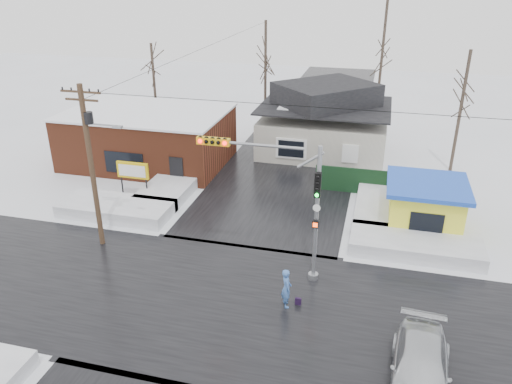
% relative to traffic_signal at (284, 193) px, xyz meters
% --- Properties ---
extents(ground, '(120.00, 120.00, 0.00)m').
position_rel_traffic_signal_xyz_m(ground, '(-2.43, -2.97, -4.54)').
color(ground, white).
rests_on(ground, ground).
extents(road_ns, '(10.00, 120.00, 0.02)m').
position_rel_traffic_signal_xyz_m(road_ns, '(-2.43, -2.97, -4.53)').
color(road_ns, black).
rests_on(road_ns, ground).
extents(road_ew, '(120.00, 10.00, 0.02)m').
position_rel_traffic_signal_xyz_m(road_ew, '(-2.43, -2.97, -4.53)').
color(road_ew, black).
rests_on(road_ew, ground).
extents(snowbank_nw, '(7.00, 3.00, 0.80)m').
position_rel_traffic_signal_xyz_m(snowbank_nw, '(-11.43, 4.03, -4.14)').
color(snowbank_nw, white).
rests_on(snowbank_nw, ground).
extents(snowbank_ne, '(7.00, 3.00, 0.80)m').
position_rel_traffic_signal_xyz_m(snowbank_ne, '(6.57, 4.03, -4.14)').
color(snowbank_ne, white).
rests_on(snowbank_ne, ground).
extents(snowbank_nside_w, '(3.00, 8.00, 0.80)m').
position_rel_traffic_signal_xyz_m(snowbank_nside_w, '(-9.43, 9.03, -4.14)').
color(snowbank_nside_w, white).
rests_on(snowbank_nside_w, ground).
extents(snowbank_nside_e, '(3.00, 8.00, 0.80)m').
position_rel_traffic_signal_xyz_m(snowbank_nside_e, '(4.57, 9.03, -4.14)').
color(snowbank_nside_e, white).
rests_on(snowbank_nside_e, ground).
extents(traffic_signal, '(6.05, 0.68, 7.00)m').
position_rel_traffic_signal_xyz_m(traffic_signal, '(0.00, 0.00, 0.00)').
color(traffic_signal, gray).
rests_on(traffic_signal, ground).
extents(utility_pole, '(3.15, 0.44, 9.00)m').
position_rel_traffic_signal_xyz_m(utility_pole, '(-10.36, 0.53, 0.57)').
color(utility_pole, '#382619').
rests_on(utility_pole, ground).
extents(brick_building, '(12.20, 8.20, 4.12)m').
position_rel_traffic_signal_xyz_m(brick_building, '(-13.43, 13.03, -2.46)').
color(brick_building, brown).
rests_on(brick_building, ground).
extents(marquee_sign, '(2.20, 0.21, 2.55)m').
position_rel_traffic_signal_xyz_m(marquee_sign, '(-11.43, 6.53, -2.62)').
color(marquee_sign, black).
rests_on(marquee_sign, ground).
extents(house, '(10.40, 8.40, 5.76)m').
position_rel_traffic_signal_xyz_m(house, '(-0.43, 19.03, -1.92)').
color(house, beige).
rests_on(house, ground).
extents(kiosk, '(4.60, 4.60, 2.88)m').
position_rel_traffic_signal_xyz_m(kiosk, '(7.07, 7.03, -3.08)').
color(kiosk, '#F5F336').
rests_on(kiosk, ground).
extents(fence, '(8.00, 0.12, 1.80)m').
position_rel_traffic_signal_xyz_m(fence, '(4.07, 11.03, -3.64)').
color(fence, black).
rests_on(fence, ground).
extents(tree_far_left, '(3.00, 3.00, 10.00)m').
position_rel_traffic_signal_xyz_m(tree_far_left, '(-6.43, 23.03, 3.41)').
color(tree_far_left, '#332821').
rests_on(tree_far_left, ground).
extents(tree_far_mid, '(3.00, 3.00, 12.00)m').
position_rel_traffic_signal_xyz_m(tree_far_mid, '(3.57, 25.03, 5.00)').
color(tree_far_mid, '#332821').
rests_on(tree_far_mid, ground).
extents(tree_far_right, '(3.00, 3.00, 9.00)m').
position_rel_traffic_signal_xyz_m(tree_far_right, '(9.57, 17.03, 2.62)').
color(tree_far_right, '#332821').
rests_on(tree_far_right, ground).
extents(tree_far_west, '(3.00, 3.00, 8.00)m').
position_rel_traffic_signal_xyz_m(tree_far_west, '(-16.43, 21.03, 1.82)').
color(tree_far_west, '#332821').
rests_on(tree_far_west, ground).
extents(pedestrian, '(0.69, 0.82, 1.92)m').
position_rel_traffic_signal_xyz_m(pedestrian, '(0.68, -2.43, -3.58)').
color(pedestrian, '#416DB8').
rests_on(pedestrian, ground).
extents(car, '(2.46, 5.37, 1.52)m').
position_rel_traffic_signal_xyz_m(car, '(6.37, -5.89, -3.78)').
color(car, silver).
rests_on(car, ground).
extents(shopping_bag, '(0.29, 0.14, 0.35)m').
position_rel_traffic_signal_xyz_m(shopping_bag, '(1.21, -2.23, -4.36)').
color(shopping_bag, black).
rests_on(shopping_bag, ground).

